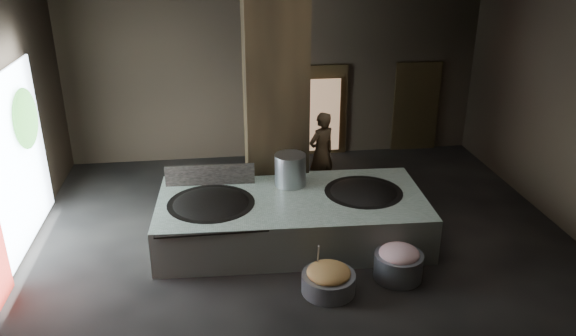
{
  "coord_description": "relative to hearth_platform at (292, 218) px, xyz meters",
  "views": [
    {
      "loc": [
        -1.48,
        -8.78,
        5.29
      ],
      "look_at": [
        -0.21,
        0.65,
        1.25
      ],
      "focal_mm": 35.0,
      "sensor_mm": 36.0,
      "label": 1
    }
  ],
  "objects": [
    {
      "name": "floor",
      "position": [
        0.2,
        -0.26,
        -0.47
      ],
      "size": [
        10.0,
        9.0,
        0.1
      ],
      "primitive_type": "cube",
      "color": "black",
      "rests_on": "ground"
    },
    {
      "name": "back_wall",
      "position": [
        0.2,
        4.29,
        1.83
      ],
      "size": [
        10.0,
        0.1,
        4.5
      ],
      "primitive_type": "cube",
      "color": "black",
      "rests_on": "ground"
    },
    {
      "name": "front_wall",
      "position": [
        0.2,
        -4.81,
        1.83
      ],
      "size": [
        10.0,
        0.1,
        4.5
      ],
      "primitive_type": "cube",
      "color": "black",
      "rests_on": "ground"
    },
    {
      "name": "pillar",
      "position": [
        -0.1,
        1.64,
        1.83
      ],
      "size": [
        1.2,
        1.2,
        4.5
      ],
      "primitive_type": "cube",
      "color": "black",
      "rests_on": "ground"
    },
    {
      "name": "hearth_platform",
      "position": [
        0.0,
        0.0,
        0.0
      ],
      "size": [
        4.92,
        2.51,
        0.84
      ],
      "primitive_type": "cube",
      "rotation": [
        0.0,
        0.0,
        -0.04
      ],
      "color": "#B7C7B3",
      "rests_on": "ground"
    },
    {
      "name": "platform_cap",
      "position": [
        0.0,
        0.0,
        0.4
      ],
      "size": [
        4.72,
        2.27,
        0.03
      ],
      "primitive_type": "cube",
      "color": "black",
      "rests_on": "hearth_platform"
    },
    {
      "name": "wok_left",
      "position": [
        -1.45,
        -0.05,
        0.33
      ],
      "size": [
        1.52,
        1.52,
        0.42
      ],
      "primitive_type": "ellipsoid",
      "color": "black",
      "rests_on": "hearth_platform"
    },
    {
      "name": "wok_left_rim",
      "position": [
        -1.45,
        -0.05,
        0.4
      ],
      "size": [
        1.55,
        1.55,
        0.05
      ],
      "primitive_type": "cylinder",
      "color": "black",
      "rests_on": "hearth_platform"
    },
    {
      "name": "wok_right",
      "position": [
        1.35,
        0.05,
        0.33
      ],
      "size": [
        1.42,
        1.42,
        0.4
      ],
      "primitive_type": "ellipsoid",
      "color": "black",
      "rests_on": "hearth_platform"
    },
    {
      "name": "wok_right_rim",
      "position": [
        1.35,
        0.05,
        0.4
      ],
      "size": [
        1.45,
        1.45,
        0.05
      ],
      "primitive_type": "cylinder",
      "color": "black",
      "rests_on": "hearth_platform"
    },
    {
      "name": "stock_pot",
      "position": [
        0.05,
        0.55,
        0.71
      ],
      "size": [
        0.59,
        0.59,
        0.63
      ],
      "primitive_type": "cylinder",
      "color": "#989B9F",
      "rests_on": "hearth_platform"
    },
    {
      "name": "splash_guard",
      "position": [
        -1.45,
        0.75,
        0.61
      ],
      "size": [
        1.68,
        0.13,
        0.42
      ],
      "primitive_type": "cube",
      "rotation": [
        0.0,
        0.0,
        -0.04
      ],
      "color": "black",
      "rests_on": "hearth_platform"
    },
    {
      "name": "cook",
      "position": [
        0.92,
        1.93,
        0.48
      ],
      "size": [
        0.78,
        0.7,
        1.81
      ],
      "primitive_type": "imported",
      "rotation": [
        0.0,
        0.0,
        3.66
      ],
      "color": "brown",
      "rests_on": "ground"
    },
    {
      "name": "veg_basin",
      "position": [
        0.34,
        -1.75,
        -0.26
      ],
      "size": [
        1.07,
        1.07,
        0.32
      ],
      "primitive_type": "cylinder",
      "rotation": [
        0.0,
        0.0,
        0.29
      ],
      "color": "gray",
      "rests_on": "ground"
    },
    {
      "name": "veg_fill",
      "position": [
        0.34,
        -1.75,
        -0.07
      ],
      "size": [
        0.7,
        0.7,
        0.22
      ],
      "primitive_type": "ellipsoid",
      "color": "#9A9B4B",
      "rests_on": "veg_basin"
    },
    {
      "name": "ladle",
      "position": [
        0.19,
        -1.6,
        0.13
      ],
      "size": [
        0.07,
        0.34,
        0.61
      ],
      "primitive_type": "cylinder",
      "rotation": [
        0.49,
        0.0,
        -0.14
      ],
      "color": "#989B9F",
      "rests_on": "veg_basin"
    },
    {
      "name": "meat_basin",
      "position": [
        1.56,
        -1.51,
        -0.2
      ],
      "size": [
        0.98,
        0.98,
        0.44
      ],
      "primitive_type": "cylinder",
      "rotation": [
        0.0,
        0.0,
        0.28
      ],
      "color": "gray",
      "rests_on": "ground"
    },
    {
      "name": "meat_fill",
      "position": [
        1.56,
        -1.51,
        0.03
      ],
      "size": [
        0.66,
        0.66,
        0.25
      ],
      "primitive_type": "ellipsoid",
      "color": "#D58088",
      "rests_on": "meat_basin"
    },
    {
      "name": "doorway_near",
      "position": [
        1.4,
        4.19,
        0.68
      ],
      "size": [
        1.18,
        0.08,
        2.38
      ],
      "primitive_type": "cube",
      "color": "black",
      "rests_on": "ground"
    },
    {
      "name": "doorway_near_glow",
      "position": [
        1.39,
        4.07,
        0.63
      ],
      "size": [
        0.78,
        0.04,
        1.84
      ],
      "primitive_type": "cube",
      "color": "#8C6647",
      "rests_on": "ground"
    },
    {
      "name": "doorway_far",
      "position": [
        3.8,
        4.19,
        0.68
      ],
      "size": [
        1.18,
        0.08,
        2.38
      ],
      "primitive_type": "cube",
      "color": "black",
      "rests_on": "ground"
    },
    {
      "name": "doorway_far_glow",
      "position": [
        3.55,
        4.4,
        0.63
      ],
      "size": [
        0.89,
        0.04,
        2.1
      ],
      "primitive_type": "cube",
      "color": "#8C6647",
      "rests_on": "ground"
    },
    {
      "name": "left_opening",
      "position": [
        -4.75,
        -0.06,
        1.18
      ],
      "size": [
        0.04,
        4.2,
        3.1
      ],
      "primitive_type": "cube",
      "color": "white",
      "rests_on": "ground"
    },
    {
      "name": "tree_silhouette",
      "position": [
        -4.65,
        1.04,
        1.78
      ],
      "size": [
        0.28,
        1.1,
        1.1
      ],
      "primitive_type": "ellipsoid",
      "color": "#194714",
      "rests_on": "left_opening"
    }
  ]
}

